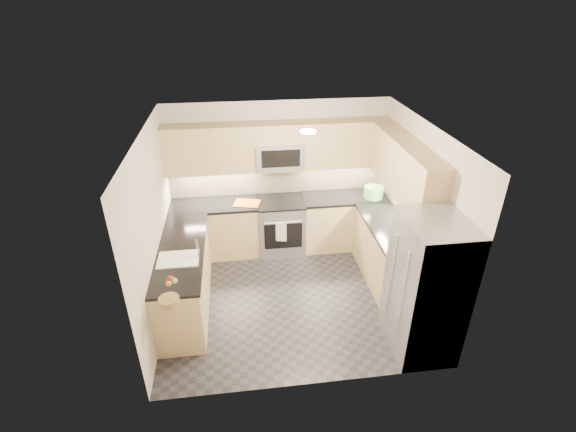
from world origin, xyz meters
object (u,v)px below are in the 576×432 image
(utensil_bowl, at_px, (374,192))
(cutting_board, at_px, (247,203))
(microwave, at_px, (279,154))
(refrigerator, at_px, (426,287))
(fruit_basket, at_px, (169,301))
(gas_range, at_px, (281,226))

(utensil_bowl, relative_size, cutting_board, 0.77)
(microwave, xyz_separation_m, utensil_bowl, (1.55, -0.20, -0.67))
(refrigerator, bearing_deg, utensil_bowl, 87.63)
(microwave, xyz_separation_m, fruit_basket, (-1.51, -2.52, -0.72))
(utensil_bowl, xyz_separation_m, fruit_basket, (-3.06, -2.32, -0.05))
(refrigerator, bearing_deg, fruit_basket, 179.32)
(gas_range, xyz_separation_m, refrigerator, (1.45, -2.43, 0.45))
(microwave, height_order, refrigerator, microwave)
(fruit_basket, bearing_deg, gas_range, 57.68)
(cutting_board, height_order, fruit_basket, fruit_basket)
(microwave, bearing_deg, cutting_board, -163.43)
(refrigerator, bearing_deg, gas_range, 120.88)
(refrigerator, height_order, utensil_bowl, refrigerator)
(microwave, bearing_deg, utensil_bowl, -7.29)
(gas_range, distance_m, fruit_basket, 2.88)
(cutting_board, distance_m, fruit_basket, 2.54)
(microwave, distance_m, refrigerator, 3.04)
(gas_range, height_order, cutting_board, cutting_board)
(utensil_bowl, bearing_deg, cutting_board, 179.11)
(refrigerator, relative_size, fruit_basket, 7.88)
(gas_range, relative_size, utensil_bowl, 2.86)
(microwave, bearing_deg, gas_range, -90.00)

